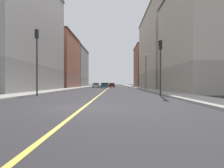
{
  "coord_description": "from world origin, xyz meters",
  "views": [
    {
      "loc": [
        1.66,
        -10.09,
        1.3
      ],
      "look_at": [
        0.94,
        41.08,
        1.05
      ],
      "focal_mm": 30.8,
      "sensor_mm": 36.0,
      "label": 1
    }
  ],
  "objects_px": {
    "building_left_mid": "(161,51)",
    "building_right_distant": "(74,68)",
    "street_lamp_left_near": "(146,67)",
    "car_teal": "(104,85)",
    "building_right_midblock": "(60,61)",
    "car_maroon": "(112,85)",
    "traffic_light_left_near": "(160,60)",
    "car_orange": "(107,85)",
    "traffic_light_right_near": "(37,53)",
    "building_left_near": "(200,40)",
    "building_right_corner": "(20,31)",
    "building_left_far": "(146,66)",
    "car_white": "(96,85)"
  },
  "relations": [
    {
      "from": "building_left_mid",
      "to": "building_right_midblock",
      "type": "distance_m",
      "value": 28.16
    },
    {
      "from": "car_orange",
      "to": "traffic_light_right_near",
      "type": "bearing_deg",
      "value": -94.97
    },
    {
      "from": "building_right_midblock",
      "to": "traffic_light_right_near",
      "type": "relative_size",
      "value": 2.62
    },
    {
      "from": "building_left_mid",
      "to": "building_right_distant",
      "type": "relative_size",
      "value": 1.29
    },
    {
      "from": "building_right_distant",
      "to": "car_maroon",
      "type": "relative_size",
      "value": 4.62
    },
    {
      "from": "building_left_mid",
      "to": "car_teal",
      "type": "bearing_deg",
      "value": 178.18
    },
    {
      "from": "building_right_corner",
      "to": "traffic_light_right_near",
      "type": "height_order",
      "value": "building_right_corner"
    },
    {
      "from": "building_left_near",
      "to": "building_left_far",
      "type": "xyz_separation_m",
      "value": [
        -0.0,
        46.53,
        0.27
      ]
    },
    {
      "from": "building_right_midblock",
      "to": "building_right_distant",
      "type": "distance_m",
      "value": 19.65
    },
    {
      "from": "building_left_near",
      "to": "building_left_mid",
      "type": "xyz_separation_m",
      "value": [
        -0.0,
        22.88,
        2.36
      ]
    },
    {
      "from": "building_right_distant",
      "to": "traffic_light_right_near",
      "type": "relative_size",
      "value": 2.96
    },
    {
      "from": "building_left_far",
      "to": "building_right_midblock",
      "type": "bearing_deg",
      "value": -144.14
    },
    {
      "from": "building_left_near",
      "to": "street_lamp_left_near",
      "type": "relative_size",
      "value": 2.48
    },
    {
      "from": "building_left_near",
      "to": "car_maroon",
      "type": "xyz_separation_m",
      "value": [
        -13.09,
        33.15,
        -6.83
      ]
    },
    {
      "from": "traffic_light_left_near",
      "to": "car_orange",
      "type": "relative_size",
      "value": 1.34
    },
    {
      "from": "building_left_far",
      "to": "traffic_light_right_near",
      "type": "distance_m",
      "value": 58.58
    },
    {
      "from": "car_maroon",
      "to": "car_white",
      "type": "height_order",
      "value": "car_maroon"
    },
    {
      "from": "building_right_midblock",
      "to": "building_left_mid",
      "type": "bearing_deg",
      "value": -7.23
    },
    {
      "from": "street_lamp_left_near",
      "to": "car_white",
      "type": "xyz_separation_m",
      "value": [
        -11.03,
        20.39,
        -3.48
      ]
    },
    {
      "from": "building_left_near",
      "to": "building_right_midblock",
      "type": "bearing_deg",
      "value": 136.5
    },
    {
      "from": "building_left_near",
      "to": "car_maroon",
      "type": "height_order",
      "value": "building_left_near"
    },
    {
      "from": "traffic_light_left_near",
      "to": "street_lamp_left_near",
      "type": "distance_m",
      "value": 15.26
    },
    {
      "from": "traffic_light_right_near",
      "to": "street_lamp_left_near",
      "type": "height_order",
      "value": "traffic_light_right_near"
    },
    {
      "from": "building_left_mid",
      "to": "car_white",
      "type": "distance_m",
      "value": 20.38
    },
    {
      "from": "building_right_distant",
      "to": "car_maroon",
      "type": "height_order",
      "value": "building_right_distant"
    },
    {
      "from": "building_left_near",
      "to": "building_left_far",
      "type": "relative_size",
      "value": 1.02
    },
    {
      "from": "building_right_corner",
      "to": "car_maroon",
      "type": "distance_m",
      "value": 34.34
    },
    {
      "from": "traffic_light_left_near",
      "to": "car_orange",
      "type": "bearing_deg",
      "value": 97.85
    },
    {
      "from": "building_left_far",
      "to": "traffic_light_left_near",
      "type": "height_order",
      "value": "building_left_far"
    },
    {
      "from": "building_right_corner",
      "to": "traffic_light_left_near",
      "type": "height_order",
      "value": "building_right_corner"
    },
    {
      "from": "building_left_far",
      "to": "building_right_midblock",
      "type": "relative_size",
      "value": 0.89
    },
    {
      "from": "building_right_midblock",
      "to": "car_maroon",
      "type": "relative_size",
      "value": 4.09
    },
    {
      "from": "car_teal",
      "to": "car_orange",
      "type": "height_order",
      "value": "car_orange"
    },
    {
      "from": "building_left_mid",
      "to": "street_lamp_left_near",
      "type": "xyz_separation_m",
      "value": [
        -6.62,
        -16.0,
        -5.72
      ]
    },
    {
      "from": "building_left_near",
      "to": "building_right_midblock",
      "type": "distance_m",
      "value": 38.37
    },
    {
      "from": "car_maroon",
      "to": "building_right_distant",
      "type": "bearing_deg",
      "value": 138.79
    },
    {
      "from": "traffic_light_left_near",
      "to": "car_white",
      "type": "xyz_separation_m",
      "value": [
        -10.01,
        35.61,
        -3.03
      ]
    },
    {
      "from": "building_left_mid",
      "to": "building_left_far",
      "type": "bearing_deg",
      "value": 90.0
    },
    {
      "from": "building_right_corner",
      "to": "building_right_distant",
      "type": "relative_size",
      "value": 1.17
    },
    {
      "from": "building_right_midblock",
      "to": "building_left_near",
      "type": "bearing_deg",
      "value": -43.5
    },
    {
      "from": "car_orange",
      "to": "building_left_mid",
      "type": "bearing_deg",
      "value": -58.24
    },
    {
      "from": "building_right_distant",
      "to": "car_teal",
      "type": "relative_size",
      "value": 4.84
    },
    {
      "from": "street_lamp_left_near",
      "to": "car_orange",
      "type": "bearing_deg",
      "value": 102.08
    },
    {
      "from": "traffic_light_right_near",
      "to": "car_orange",
      "type": "height_order",
      "value": "traffic_light_right_near"
    },
    {
      "from": "traffic_light_left_near",
      "to": "car_maroon",
      "type": "height_order",
      "value": "traffic_light_left_near"
    },
    {
      "from": "car_white",
      "to": "building_right_midblock",
      "type": "bearing_deg",
      "value": -175.19
    },
    {
      "from": "building_right_midblock",
      "to": "car_teal",
      "type": "distance_m",
      "value": 14.79
    },
    {
      "from": "building_right_midblock",
      "to": "traffic_light_right_near",
      "type": "xyz_separation_m",
      "value": [
        7.6,
        -34.75,
        -3.1
      ]
    },
    {
      "from": "building_left_mid",
      "to": "building_right_midblock",
      "type": "xyz_separation_m",
      "value": [
        -27.83,
        3.53,
        -2.41
      ]
    },
    {
      "from": "traffic_light_right_near",
      "to": "building_left_near",
      "type": "bearing_deg",
      "value": 22.39
    }
  ]
}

